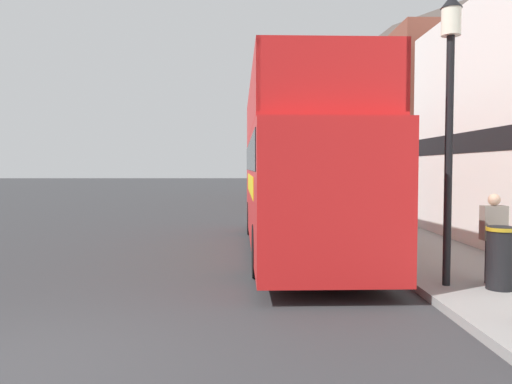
{
  "coord_description": "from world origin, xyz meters",
  "views": [
    {
      "loc": [
        2.54,
        -5.12,
        2.15
      ],
      "look_at": [
        2.66,
        6.51,
        1.58
      ],
      "focal_mm": 35.0,
      "sensor_mm": 36.0,
      "label": 1
    }
  ],
  "objects_px": {
    "parked_car_ahead_of_bus": "(293,204)",
    "lamp_post_nearest": "(450,88)",
    "pedestrian_second": "(493,229)",
    "litter_bin": "(501,256)",
    "lamp_post_second": "(342,124)",
    "tour_bus": "(297,177)"
  },
  "relations": [
    {
      "from": "lamp_post_second",
      "to": "litter_bin",
      "type": "height_order",
      "value": "lamp_post_second"
    },
    {
      "from": "lamp_post_nearest",
      "to": "litter_bin",
      "type": "xyz_separation_m",
      "value": [
        0.77,
        -0.3,
        -2.8
      ]
    },
    {
      "from": "parked_car_ahead_of_bus",
      "to": "lamp_post_nearest",
      "type": "relative_size",
      "value": 0.82
    },
    {
      "from": "parked_car_ahead_of_bus",
      "to": "lamp_post_second",
      "type": "height_order",
      "value": "lamp_post_second"
    },
    {
      "from": "parked_car_ahead_of_bus",
      "to": "lamp_post_second",
      "type": "relative_size",
      "value": 0.77
    },
    {
      "from": "tour_bus",
      "to": "pedestrian_second",
      "type": "xyz_separation_m",
      "value": [
        3.01,
        -4.29,
        -0.82
      ]
    },
    {
      "from": "parked_car_ahead_of_bus",
      "to": "pedestrian_second",
      "type": "bearing_deg",
      "value": -79.21
    },
    {
      "from": "lamp_post_nearest",
      "to": "litter_bin",
      "type": "relative_size",
      "value": 4.68
    },
    {
      "from": "pedestrian_second",
      "to": "parked_car_ahead_of_bus",
      "type": "bearing_deg",
      "value": 102.08
    },
    {
      "from": "tour_bus",
      "to": "parked_car_ahead_of_bus",
      "type": "distance_m",
      "value": 7.41
    },
    {
      "from": "lamp_post_nearest",
      "to": "lamp_post_second",
      "type": "xyz_separation_m",
      "value": [
        -0.14,
        9.18,
        0.17
      ]
    },
    {
      "from": "tour_bus",
      "to": "litter_bin",
      "type": "height_order",
      "value": "tour_bus"
    },
    {
      "from": "tour_bus",
      "to": "pedestrian_second",
      "type": "height_order",
      "value": "tour_bus"
    },
    {
      "from": "pedestrian_second",
      "to": "litter_bin",
      "type": "relative_size",
      "value": 1.5
    },
    {
      "from": "tour_bus",
      "to": "litter_bin",
      "type": "distance_m",
      "value": 5.69
    },
    {
      "from": "pedestrian_second",
      "to": "litter_bin",
      "type": "bearing_deg",
      "value": -101.43
    },
    {
      "from": "lamp_post_nearest",
      "to": "lamp_post_second",
      "type": "relative_size",
      "value": 0.94
    },
    {
      "from": "tour_bus",
      "to": "pedestrian_second",
      "type": "distance_m",
      "value": 5.3
    },
    {
      "from": "pedestrian_second",
      "to": "litter_bin",
      "type": "height_order",
      "value": "pedestrian_second"
    },
    {
      "from": "pedestrian_second",
      "to": "lamp_post_nearest",
      "type": "xyz_separation_m",
      "value": [
        -0.86,
        -0.14,
        2.41
      ]
    },
    {
      "from": "parked_car_ahead_of_bus",
      "to": "pedestrian_second",
      "type": "distance_m",
      "value": 11.85
    },
    {
      "from": "litter_bin",
      "to": "parked_car_ahead_of_bus",
      "type": "bearing_deg",
      "value": 101.24
    }
  ]
}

